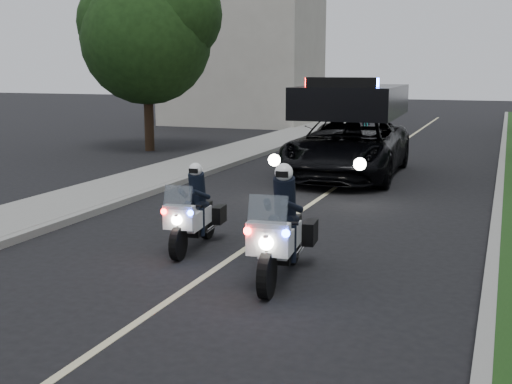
% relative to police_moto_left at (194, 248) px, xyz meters
% --- Properties ---
extents(ground, '(120.00, 120.00, 0.00)m').
position_rel_police_moto_left_xyz_m(ground, '(0.86, -1.16, 0.00)').
color(ground, black).
rests_on(ground, ground).
extents(curb_right, '(0.20, 60.00, 0.15)m').
position_rel_police_moto_left_xyz_m(curb_right, '(4.96, 8.84, 0.07)').
color(curb_right, gray).
rests_on(curb_right, ground).
extents(curb_left, '(0.20, 60.00, 0.15)m').
position_rel_police_moto_left_xyz_m(curb_left, '(-3.24, 8.84, 0.07)').
color(curb_left, gray).
rests_on(curb_left, ground).
extents(sidewalk_left, '(2.00, 60.00, 0.16)m').
position_rel_police_moto_left_xyz_m(sidewalk_left, '(-4.34, 8.84, 0.08)').
color(sidewalk_left, gray).
rests_on(sidewalk_left, ground).
extents(building_far, '(8.00, 6.00, 7.00)m').
position_rel_police_moto_left_xyz_m(building_far, '(-9.14, 24.84, 3.50)').
color(building_far, '#A8A396').
rests_on(building_far, ground).
extents(lane_marking, '(0.12, 50.00, 0.01)m').
position_rel_police_moto_left_xyz_m(lane_marking, '(0.86, 8.84, 0.00)').
color(lane_marking, '#BFB78C').
rests_on(lane_marking, ground).
extents(police_moto_left, '(0.82, 1.84, 1.52)m').
position_rel_police_moto_left_xyz_m(police_moto_left, '(0.00, 0.00, 0.00)').
color(police_moto_left, white).
rests_on(police_moto_left, ground).
extents(police_moto_right, '(0.93, 2.13, 1.75)m').
position_rel_police_moto_left_xyz_m(police_moto_right, '(1.98, -1.07, 0.00)').
color(police_moto_right, silver).
rests_on(police_moto_right, ground).
extents(police_suv, '(3.19, 6.49, 3.10)m').
position_rel_police_moto_left_xyz_m(police_suv, '(0.74, 8.70, 0.00)').
color(police_suv, black).
rests_on(police_suv, ground).
extents(bicycle, '(0.71, 1.72, 0.88)m').
position_rel_police_moto_left_xyz_m(bicycle, '(-1.93, 24.31, 0.00)').
color(bicycle, black).
rests_on(bicycle, ground).
extents(cyclist, '(0.66, 0.46, 1.77)m').
position_rel_police_moto_left_xyz_m(cyclist, '(-1.93, 24.31, 0.00)').
color(cyclist, black).
rests_on(cyclist, ground).
extents(tree_left_near, '(6.36, 6.36, 8.20)m').
position_rel_police_moto_left_xyz_m(tree_left_near, '(-7.83, 11.99, 0.00)').
color(tree_left_near, '#193812').
rests_on(tree_left_near, ground).
extents(tree_left_far, '(6.70, 6.70, 8.89)m').
position_rel_police_moto_left_xyz_m(tree_left_far, '(-8.85, 25.57, 0.00)').
color(tree_left_far, black).
rests_on(tree_left_far, ground).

